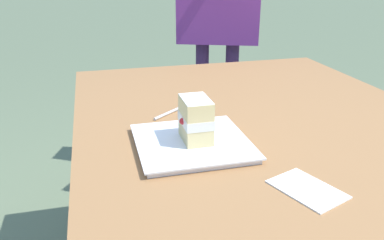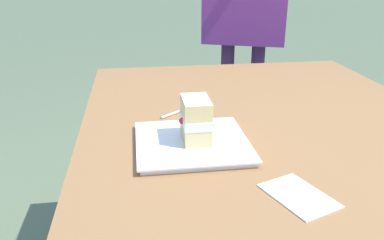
{
  "view_description": "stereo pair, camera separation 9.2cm",
  "coord_description": "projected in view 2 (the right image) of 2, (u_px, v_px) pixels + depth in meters",
  "views": [
    {
      "loc": [
        -0.97,
        0.44,
        1.18
      ],
      "look_at": [
        -0.14,
        0.23,
        0.83
      ],
      "focal_mm": 37.16,
      "sensor_mm": 36.0,
      "label": 1
    },
    {
      "loc": [
        -0.98,
        0.35,
        1.18
      ],
      "look_at": [
        -0.14,
        0.23,
        0.83
      ],
      "focal_mm": 37.16,
      "sensor_mm": 36.0,
      "label": 2
    }
  ],
  "objects": [
    {
      "name": "patio_table",
      "position": [
        264.0,
        153.0,
        1.14
      ],
      "size": [
        1.26,
        1.01,
        0.77
      ],
      "color": "olive",
      "rests_on": "ground"
    },
    {
      "name": "dessert_plate",
      "position": [
        192.0,
        143.0,
        0.94
      ],
      "size": [
        0.26,
        0.26,
        0.02
      ],
      "color": "white",
      "rests_on": "patio_table"
    },
    {
      "name": "cake_slice",
      "position": [
        196.0,
        120.0,
        0.92
      ],
      "size": [
        0.1,
        0.08,
        0.1
      ],
      "color": "#EAD18C",
      "rests_on": "dessert_plate"
    },
    {
      "name": "dessert_fork",
      "position": [
        186.0,
        109.0,
        1.17
      ],
      "size": [
        0.12,
        0.14,
        0.01
      ],
      "color": "silver",
      "rests_on": "patio_table"
    },
    {
      "name": "paper_napkin",
      "position": [
        299.0,
        196.0,
        0.74
      ],
      "size": [
        0.16,
        0.13,
        0.0
      ],
      "color": "white",
      "rests_on": "patio_table"
    }
  ]
}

